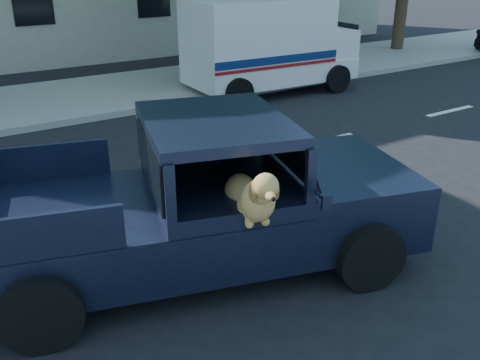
{
  "coord_description": "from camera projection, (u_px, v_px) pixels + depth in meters",
  "views": [
    {
      "loc": [
        -2.94,
        -4.27,
        3.56
      ],
      "look_at": [
        0.03,
        0.32,
        1.19
      ],
      "focal_mm": 40.0,
      "sensor_mm": 36.0,
      "label": 1
    }
  ],
  "objects": [
    {
      "name": "pickup_truck",
      "position": [
        190.0,
        221.0,
        6.27
      ],
      "size": [
        5.52,
        3.37,
        1.85
      ],
      "rotation": [
        0.0,
        0.0,
        -0.28
      ],
      "color": "black",
      "rests_on": "ground"
    },
    {
      "name": "far_sidewalk",
      "position": [
        45.0,
        102.0,
        13.24
      ],
      "size": [
        60.0,
        4.0,
        0.15
      ],
      "primitive_type": "cube",
      "color": "gray",
      "rests_on": "ground"
    },
    {
      "name": "lane_stripes",
      "position": [
        239.0,
        160.0,
        9.79
      ],
      "size": [
        21.6,
        0.14,
        0.01
      ],
      "primitive_type": null,
      "color": "silver",
      "rests_on": "ground"
    },
    {
      "name": "mail_truck",
      "position": [
        267.0,
        52.0,
        14.1
      ],
      "size": [
        4.51,
        2.43,
        2.43
      ],
      "rotation": [
        0.0,
        0.0,
        -0.04
      ],
      "color": "silver",
      "rests_on": "ground"
    },
    {
      "name": "ground",
      "position": [
        253.0,
        284.0,
        6.17
      ],
      "size": [
        120.0,
        120.0,
        0.0
      ],
      "primitive_type": "plane",
      "color": "black",
      "rests_on": "ground"
    }
  ]
}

